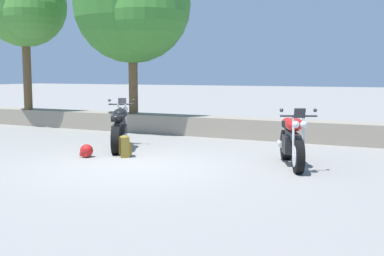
{
  "coord_description": "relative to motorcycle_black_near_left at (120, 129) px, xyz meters",
  "views": [
    {
      "loc": [
        4.97,
        -7.71,
        1.78
      ],
      "look_at": [
        0.65,
        1.2,
        0.65
      ],
      "focal_mm": 44.44,
      "sensor_mm": 36.0,
      "label": 1
    }
  ],
  "objects": [
    {
      "name": "motorcycle_red_centre",
      "position": [
        4.2,
        -0.28,
        0.0
      ],
      "size": [
        1.05,
        1.96,
        1.18
      ],
      "color": "black",
      "rests_on": "ground"
    },
    {
      "name": "stone_wall",
      "position": [
        1.45,
        3.2,
        -0.21
      ],
      "size": [
        36.0,
        0.8,
        0.55
      ],
      "primitive_type": "cube",
      "color": "gray",
      "rests_on": "ground"
    },
    {
      "name": "rider_backpack",
      "position": [
        0.71,
        -0.85,
        -0.24
      ],
      "size": [
        0.35,
        0.35,
        0.47
      ],
      "color": "brown",
      "rests_on": "ground"
    },
    {
      "name": "leafy_tree_mid_left",
      "position": [
        -1.54,
        3.14,
        3.34
      ],
      "size": [
        3.78,
        3.6,
        5.15
      ],
      "color": "brown",
      "rests_on": "stone_wall"
    },
    {
      "name": "leafy_tree_far_left",
      "position": [
        -5.69,
        2.88,
        3.54
      ],
      "size": [
        2.97,
        2.82,
        4.96
      ],
      "color": "brown",
      "rests_on": "stone_wall"
    },
    {
      "name": "ground_plane",
      "position": [
        1.45,
        -1.6,
        -0.49
      ],
      "size": [
        120.0,
        120.0,
        0.0
      ],
      "primitive_type": "plane",
      "color": "gray"
    },
    {
      "name": "motorcycle_black_near_left",
      "position": [
        0.0,
        0.0,
        0.0
      ],
      "size": [
        1.18,
        1.89,
        1.18
      ],
      "color": "black",
      "rests_on": "ground"
    },
    {
      "name": "rider_helmet",
      "position": [
        -0.01,
        -1.25,
        -0.35
      ],
      "size": [
        0.28,
        0.28,
        0.28
      ],
      "color": "#B21919",
      "rests_on": "ground"
    }
  ]
}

